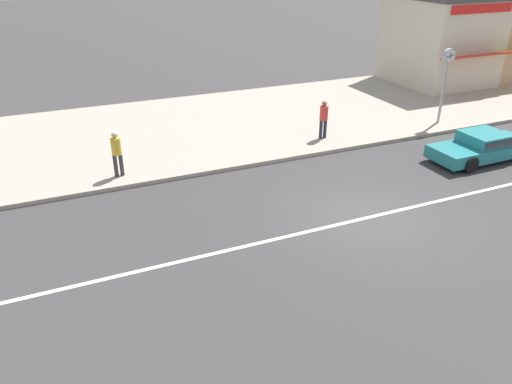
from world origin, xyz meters
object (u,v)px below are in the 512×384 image
at_px(pedestrian_near_clock, 324,117).
at_px(shopfront_mid_block, 440,39).
at_px(sedan_teal_2, 483,146).
at_px(shopfront_corner_warung, 487,42).
at_px(pedestrian_mid_kerb, 117,151).
at_px(street_clock, 447,69).

relative_size(pedestrian_near_clock, shopfront_mid_block, 0.26).
height_order(sedan_teal_2, shopfront_mid_block, shopfront_mid_block).
distance_m(sedan_teal_2, shopfront_mid_block, 12.15).
distance_m(pedestrian_near_clock, shopfront_corner_warung, 15.85).
distance_m(pedestrian_near_clock, shopfront_mid_block, 12.67).
height_order(pedestrian_mid_kerb, shopfront_corner_warung, shopfront_corner_warung).
bearing_deg(pedestrian_near_clock, street_clock, -3.15).
relative_size(street_clock, shopfront_corner_warung, 0.58).
height_order(sedan_teal_2, pedestrian_mid_kerb, pedestrian_mid_kerb).
bearing_deg(shopfront_corner_warung, pedestrian_near_clock, -158.56).
distance_m(sedan_teal_2, street_clock, 4.55).
bearing_deg(pedestrian_near_clock, pedestrian_mid_kerb, -176.59).
height_order(sedan_teal_2, shopfront_corner_warung, shopfront_corner_warung).
bearing_deg(shopfront_mid_block, pedestrian_mid_kerb, -161.99).
distance_m(street_clock, pedestrian_mid_kerb, 14.51).
xyz_separation_m(street_clock, pedestrian_near_clock, (-5.92, 0.33, -1.52)).
relative_size(sedan_teal_2, shopfront_mid_block, 0.70).
distance_m(street_clock, pedestrian_near_clock, 6.12).
distance_m(pedestrian_near_clock, pedestrian_mid_kerb, 8.53).
height_order(pedestrian_near_clock, shopfront_mid_block, shopfront_mid_block).
bearing_deg(shopfront_corner_warung, sedan_teal_2, -135.47).
xyz_separation_m(sedan_teal_2, pedestrian_near_clock, (-4.61, 4.17, 0.54)).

